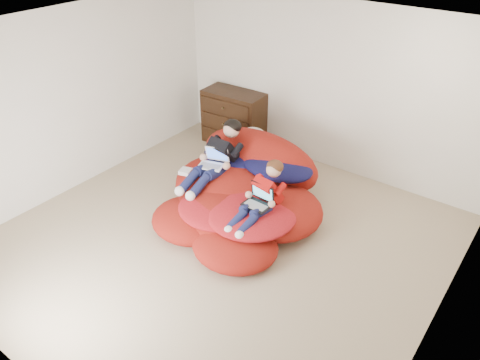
# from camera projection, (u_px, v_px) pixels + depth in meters

# --- Properties ---
(room_shell) EXTENTS (5.10, 5.10, 2.77)m
(room_shell) POSITION_uv_depth(u_px,v_px,m) (220.00, 227.00, 5.67)
(room_shell) COLOR tan
(room_shell) RESTS_ON ground
(dresser) EXTENTS (1.04, 0.60, 0.92)m
(dresser) POSITION_uv_depth(u_px,v_px,m) (234.00, 118.00, 7.81)
(dresser) COLOR black
(dresser) RESTS_ON ground
(beanbag_pile) EXTENTS (2.28, 2.37, 0.88)m
(beanbag_pile) POSITION_uv_depth(u_px,v_px,m) (242.00, 191.00, 6.26)
(beanbag_pile) COLOR #9F1B11
(beanbag_pile) RESTS_ON ground
(cream_pillow) EXTENTS (0.44, 0.28, 0.28)m
(cream_pillow) POSITION_uv_depth(u_px,v_px,m) (255.00, 137.00, 6.85)
(cream_pillow) COLOR silver
(cream_pillow) RESTS_ON beanbag_pile
(older_boy) EXTENTS (0.33, 1.19, 0.72)m
(older_boy) POSITION_uv_depth(u_px,v_px,m) (218.00, 154.00, 6.26)
(older_boy) COLOR black
(older_boy) RESTS_ON beanbag_pile
(younger_boy) EXTENTS (0.32, 0.98, 0.63)m
(younger_boy) POSITION_uv_depth(u_px,v_px,m) (263.00, 194.00, 5.60)
(younger_boy) COLOR red
(younger_boy) RESTS_ON beanbag_pile
(laptop_white) EXTENTS (0.38, 0.38, 0.23)m
(laptop_white) POSITION_uv_depth(u_px,v_px,m) (214.00, 161.00, 6.22)
(laptop_white) COLOR silver
(laptop_white) RESTS_ON older_boy
(laptop_black) EXTENTS (0.33, 0.27, 0.24)m
(laptop_black) POSITION_uv_depth(u_px,v_px,m) (259.00, 199.00, 5.57)
(laptop_black) COLOR black
(laptop_black) RESTS_ON younger_boy
(power_adapter) EXTENTS (0.19, 0.19, 0.06)m
(power_adapter) POSITION_uv_depth(u_px,v_px,m) (186.00, 171.00, 6.40)
(power_adapter) COLOR silver
(power_adapter) RESTS_ON beanbag_pile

